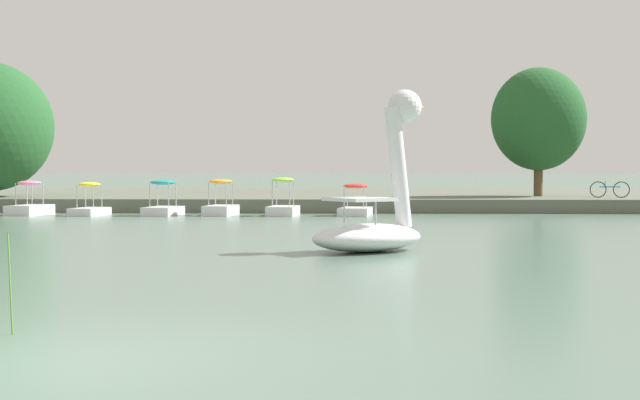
{
  "coord_description": "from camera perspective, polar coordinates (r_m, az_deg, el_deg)",
  "views": [
    {
      "loc": [
        2.81,
        -9.12,
        1.93
      ],
      "look_at": [
        1.74,
        20.31,
        0.92
      ],
      "focal_mm": 52.06,
      "sensor_mm": 36.0,
      "label": 1
    }
  ],
  "objects": [
    {
      "name": "shore_bank_far",
      "position": [
        49.86,
        -1.15,
        0.1
      ],
      "size": [
        152.93,
        20.64,
        0.59
      ],
      "primitive_type": "cube",
      "color": "#5B6051",
      "rests_on": "ground_plane"
    },
    {
      "name": "tree_broadleaf_left",
      "position": [
        45.41,
        13.3,
        4.86
      ],
      "size": [
        6.41,
        6.38,
        6.12
      ],
      "color": "brown",
      "rests_on": "shore_bank_far"
    },
    {
      "name": "pedal_boat_lime",
      "position": [
        37.71,
        -2.29,
        -0.28
      ],
      "size": [
        1.28,
        2.13,
        1.56
      ],
      "color": "white",
      "rests_on": "ground_plane"
    },
    {
      "name": "pedal_boat_orange",
      "position": [
        38.14,
        -6.12,
        -0.26
      ],
      "size": [
        1.32,
        2.1,
        1.49
      ],
      "color": "white",
      "rests_on": "ground_plane"
    },
    {
      "name": "pedal_boat_teal",
      "position": [
        38.37,
        -9.62,
        -0.31
      ],
      "size": [
        1.47,
        2.21,
        1.45
      ],
      "color": "white",
      "rests_on": "ground_plane"
    },
    {
      "name": "bicycle_parked",
      "position": [
        43.85,
        17.38,
        0.62
      ],
      "size": [
        1.73,
        0.31,
        0.75
      ],
      "color": "black",
      "rests_on": "shore_bank_far"
    },
    {
      "name": "pedal_boat_red",
      "position": [
        37.78,
        2.19,
        -0.36
      ],
      "size": [
        1.47,
        2.19,
        1.3
      ],
      "color": "white",
      "rests_on": "ground_plane"
    },
    {
      "name": "swan_boat",
      "position": [
        21.62,
        3.46,
        -0.64
      ],
      "size": [
        3.36,
        3.16,
        3.8
      ],
      "color": "white",
      "rests_on": "ground_plane"
    },
    {
      "name": "pedal_boat_yellow",
      "position": [
        38.96,
        -13.99,
        -0.34
      ],
      "size": [
        1.4,
        2.03,
        1.36
      ],
      "color": "white",
      "rests_on": "ground_plane"
    },
    {
      "name": "pedal_boat_pink",
      "position": [
        40.03,
        -17.42,
        -0.32
      ],
      "size": [
        1.61,
        2.17,
        1.42
      ],
      "color": "white",
      "rests_on": "ground_plane"
    },
    {
      "name": "ground_plane",
      "position": [
        9.73,
        -14.93,
        -9.55
      ],
      "size": [
        626.1,
        626.1,
        0.0
      ],
      "primitive_type": "plane",
      "color": "#567060"
    }
  ]
}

